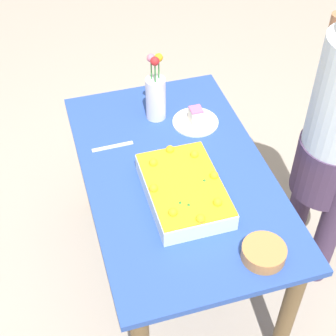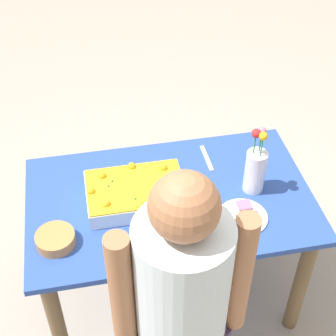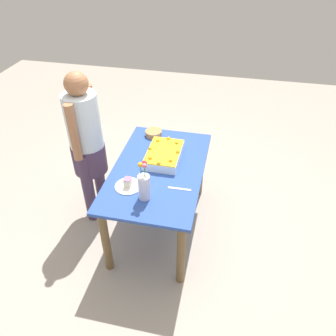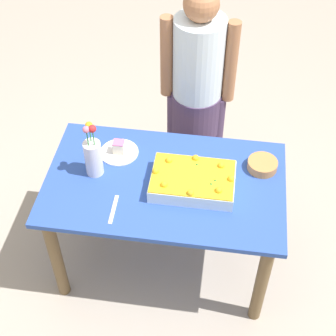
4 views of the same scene
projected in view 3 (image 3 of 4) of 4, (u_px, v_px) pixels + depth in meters
ground_plane at (160, 225)px, 3.28m from camera, size 8.00×8.00×0.00m
dining_table at (159, 179)px, 2.91m from camera, size 1.29×0.78×0.72m
sheet_cake at (164, 154)px, 2.92m from camera, size 0.44×0.29×0.11m
serving_plate_with_slice at (128, 185)px, 2.63m from camera, size 0.22×0.22×0.08m
cake_knife at (180, 189)px, 2.62m from camera, size 0.02×0.19×0.00m
flower_vase at (144, 185)px, 2.47m from camera, size 0.09×0.09×0.34m
fruit_bowl at (154, 133)px, 3.25m from camera, size 0.16×0.16×0.05m
person_standing at (86, 140)px, 2.95m from camera, size 0.45×0.31×1.49m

